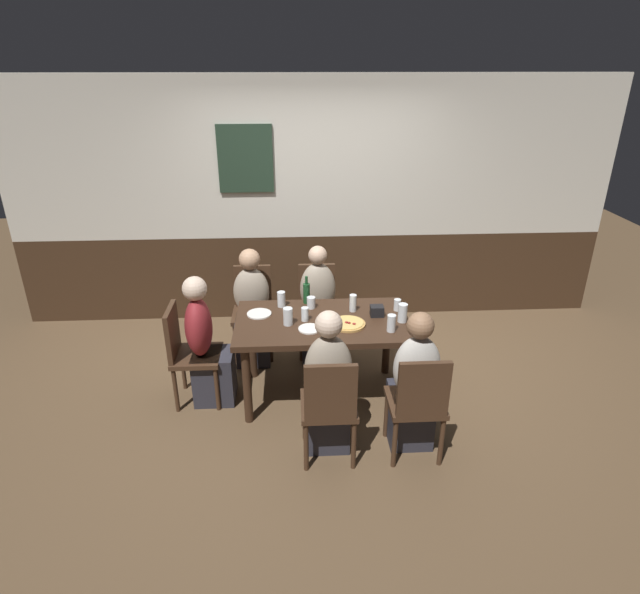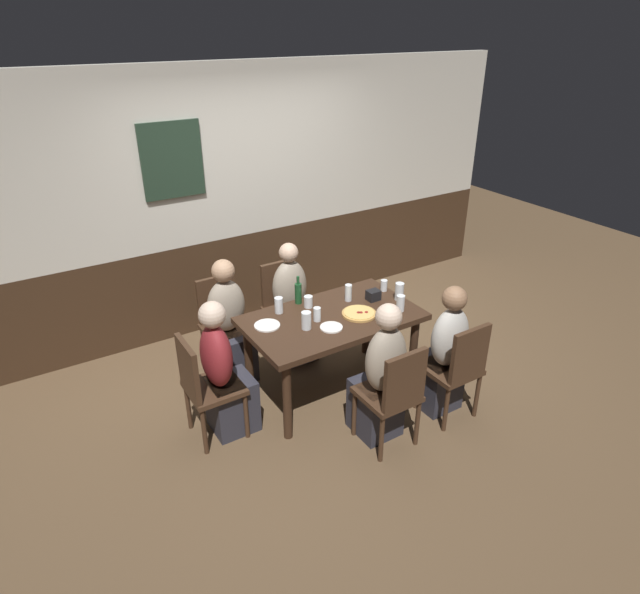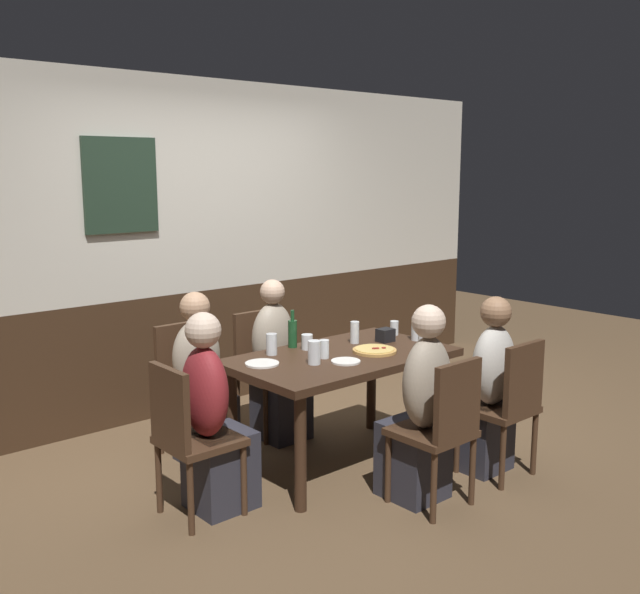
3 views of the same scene
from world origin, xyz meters
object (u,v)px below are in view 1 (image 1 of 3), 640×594
Objects in this scene: tumbler_short at (311,303)px; pint_glass_stout at (397,305)px; plate_white_large at (259,314)px; chair_mid_near at (329,404)px; person_left_far at (252,315)px; pint_glass_amber at (281,300)px; person_right_near at (413,390)px; highball_clear at (353,304)px; beer_glass_tall at (305,315)px; person_head_west at (207,350)px; beer_glass_half at (391,324)px; beer_bottle_green at (307,293)px; person_mid_near at (328,392)px; dining_table at (322,330)px; tumbler_water at (288,318)px; condiment_caddy at (377,311)px; chair_mid_far at (317,304)px; plate_white_small at (310,329)px; person_mid_far at (318,313)px; chair_right_near at (418,401)px; pizza at (348,324)px; chair_left_far at (253,306)px; pint_glass_pale at (402,314)px; chair_head_west at (187,349)px.

pint_glass_stout reaches higher than tumbler_short.
chair_mid_near is at bearing -61.35° from plate_white_large.
person_left_far is 0.58m from pint_glass_amber.
highball_clear is at bearing 113.56° from person_right_near.
chair_mid_near is 7.56× the size of beer_glass_tall.
person_head_west is at bearing 157.37° from person_right_near.
beer_glass_half is (0.88, -0.51, 0.01)m from pint_glass_amber.
person_head_west is at bearing -157.94° from beer_bottle_green.
pint_glass_amber is (-0.26, 0.05, 0.01)m from tumbler_short.
person_mid_near reaches higher than person_head_west.
tumbler_short is at bearing 13.22° from plate_white_large.
dining_table is at bearing 90.00° from chair_mid_near.
beer_glass_tall is at bearing -180.00° from dining_table.
person_left_far reaches higher than pint_glass_amber.
person_right_near is at bearing -53.51° from beer_bottle_green.
condiment_caddy is (0.75, 0.12, -0.02)m from tumbler_water.
chair_mid_far is 0.99m from pint_glass_stout.
tumbler_water is 0.97× the size of highball_clear.
plate_white_large is (-1.18, -0.02, -0.04)m from pint_glass_stout.
chair_mid_far is 0.99m from tumbler_water.
dining_table is at bearing -149.75° from highball_clear.
plate_white_large is at bearing 144.51° from plate_white_small.
pint_glass_amber is (-0.34, 0.96, 0.31)m from person_mid_near.
person_left_far reaches higher than condiment_caddy.
beer_bottle_green is (-0.04, 0.11, 0.05)m from tumbler_short.
person_left_far is at bearing -179.97° from person_mid_far.
chair_right_near is at bearing -57.47° from beer_bottle_green.
dining_table is 1.25× the size of person_head_west.
plate_white_small is at bearing -57.91° from person_left_far.
tumbler_short is 0.86× the size of beer_glass_tall.
pint_glass_amber is (0.29, -0.39, 0.32)m from person_left_far.
tumbler_short reaches higher than dining_table.
person_mid_far reaches higher than chair_mid_far.
pizza is 1.96× the size of tumbler_water.
beer_glass_tall is (0.83, -0.00, 0.30)m from person_head_west.
condiment_caddy is (0.46, -0.62, 0.31)m from person_mid_far.
chair_mid_far is at bearing 120.69° from condiment_caddy.
highball_clear reaches higher than beer_glass_tall.
person_right_near reaches higher than chair_left_far.
tumbler_short is at bearing 167.23° from highball_clear.
pint_glass_pale is at bearing 4.71° from pizza.
beer_bottle_green is (-0.12, 1.18, 0.34)m from chair_mid_near.
pint_glass_pale is 0.62× the size of beer_bottle_green.
chair_mid_far is 1.00× the size of chair_head_west.
beer_glass_tall is 0.74× the size of pint_glass_pale.
person_right_near is at bearing -92.06° from pint_glass_pale.
plate_white_large is at bearing 12.49° from chair_head_west.
person_mid_far reaches higher than pint_glass_pale.
person_right_near is 1.07m from beer_glass_tall.
tumbler_short is 0.25m from beer_glass_tall.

